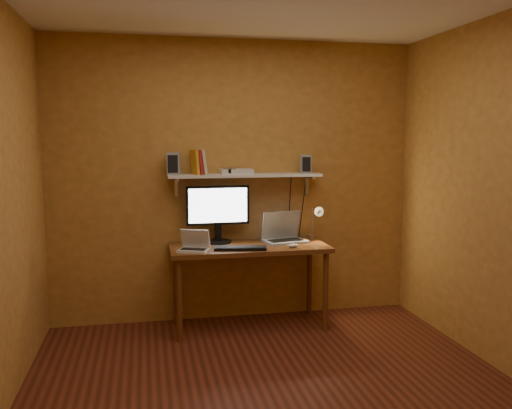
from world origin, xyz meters
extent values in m
cube|color=maroon|center=(0.00, 0.00, -0.01)|extent=(3.40, 3.20, 0.02)
cube|color=#BE813A|center=(0.00, 1.61, 1.30)|extent=(3.40, 0.02, 2.60)
cube|color=#BE813A|center=(0.00, -1.61, 1.30)|extent=(3.40, 0.02, 2.60)
cube|color=#BE813A|center=(1.71, 0.00, 1.30)|extent=(0.02, 3.20, 2.60)
cube|color=brown|center=(0.07, 1.28, 0.73)|extent=(1.40, 0.60, 0.04)
cylinder|color=brown|center=(-0.57, 1.04, 0.35)|extent=(0.05, 0.05, 0.71)
cylinder|color=brown|center=(0.71, 1.04, 0.35)|extent=(0.05, 0.05, 0.71)
cylinder|color=brown|center=(-0.57, 1.52, 0.35)|extent=(0.05, 0.05, 0.71)
cylinder|color=brown|center=(0.71, 1.52, 0.35)|extent=(0.05, 0.05, 0.71)
cube|color=silver|center=(0.07, 1.47, 1.36)|extent=(1.40, 0.25, 0.02)
cube|color=silver|center=(-0.55, 1.58, 1.26)|extent=(0.03, 0.03, 0.18)
cube|color=silver|center=(0.69, 1.58, 1.26)|extent=(0.03, 0.03, 0.18)
cylinder|color=black|center=(-0.18, 1.47, 0.76)|extent=(0.25, 0.25, 0.02)
cube|color=black|center=(-0.18, 1.47, 0.85)|extent=(0.06, 0.05, 0.18)
cube|color=black|center=(-0.18, 1.47, 1.09)|extent=(0.58, 0.05, 0.36)
cube|color=white|center=(-0.18, 1.45, 1.09)|extent=(0.53, 0.02, 0.31)
cube|color=gray|center=(0.42, 1.35, 0.76)|extent=(0.42, 0.33, 0.02)
cube|color=black|center=(0.42, 1.35, 0.77)|extent=(0.34, 0.21, 0.00)
cube|color=gray|center=(0.40, 1.45, 0.90)|extent=(0.38, 0.15, 0.26)
cube|color=#111937|center=(0.40, 1.45, 0.90)|extent=(0.33, 0.12, 0.22)
cube|color=silver|center=(-0.44, 1.12, 0.76)|extent=(0.30, 0.26, 0.02)
cube|color=black|center=(-0.44, 1.12, 0.77)|extent=(0.23, 0.17, 0.00)
cube|color=silver|center=(-0.42, 1.17, 0.85)|extent=(0.26, 0.16, 0.17)
cube|color=black|center=(-0.42, 1.17, 0.85)|extent=(0.22, 0.13, 0.14)
cube|color=black|center=(-0.04, 1.12, 0.76)|extent=(0.47, 0.23, 0.02)
ellipsoid|color=silver|center=(0.43, 1.11, 0.77)|extent=(0.11, 0.09, 0.03)
cube|color=silver|center=(0.73, 1.52, 0.74)|extent=(0.05, 0.06, 0.08)
cylinder|color=silver|center=(0.73, 1.52, 0.89)|extent=(0.02, 0.02, 0.28)
cylinder|color=silver|center=(0.73, 1.44, 1.03)|extent=(0.01, 0.16, 0.01)
cone|color=silver|center=(0.73, 1.36, 1.03)|extent=(0.09, 0.09, 0.09)
sphere|color=#FFE0A5|center=(0.73, 1.34, 1.03)|extent=(0.04, 0.04, 0.04)
cube|color=gray|center=(-0.57, 1.48, 1.47)|extent=(0.13, 0.13, 0.20)
cube|color=gray|center=(0.64, 1.46, 1.46)|extent=(0.11, 0.11, 0.17)
cube|color=orange|center=(-0.39, 1.48, 1.49)|extent=(0.08, 0.16, 0.22)
cube|color=maroon|center=(-0.35, 1.48, 1.49)|extent=(0.09, 0.16, 0.22)
cube|color=#C2B190|center=(-0.32, 1.48, 1.49)|extent=(0.10, 0.16, 0.22)
cube|color=silver|center=(-0.09, 1.40, 1.41)|extent=(0.11, 0.05, 0.06)
cylinder|color=black|center=(-0.09, 1.38, 1.41)|extent=(0.04, 0.03, 0.04)
cube|color=silver|center=(-0.01, 1.46, 1.40)|extent=(0.29, 0.20, 0.05)
camera|label=1|loc=(-0.83, -3.38, 1.71)|focal=38.00mm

